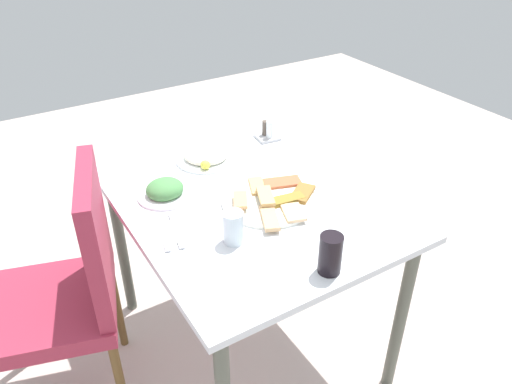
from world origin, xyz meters
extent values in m
plane|color=#BDACA3|center=(0.00, 0.00, 0.00)|extent=(6.00, 6.00, 0.00)
cube|color=silver|center=(0.00, 0.00, 0.72)|extent=(1.03, 0.83, 0.02)
cylinder|color=#505449|center=(-0.46, -0.35, 0.35)|extent=(0.04, 0.04, 0.70)
cylinder|color=#505449|center=(0.46, -0.35, 0.35)|extent=(0.04, 0.04, 0.70)
cylinder|color=#505449|center=(0.46, 0.35, 0.35)|extent=(0.04, 0.04, 0.70)
cube|color=#99293F|center=(0.14, 0.69, 0.44)|extent=(0.52, 0.52, 0.06)
cube|color=#99293F|center=(0.09, 0.51, 0.70)|extent=(0.40, 0.16, 0.46)
cylinder|color=brown|center=(0.38, 0.82, 0.21)|extent=(0.03, 0.03, 0.41)
cylinder|color=brown|center=(0.27, 0.46, 0.21)|extent=(0.03, 0.03, 0.41)
cylinder|color=white|center=(-0.06, -0.05, 0.74)|extent=(0.32, 0.32, 0.01)
cube|color=tan|center=(-0.07, -0.03, 0.76)|extent=(0.12, 0.09, 0.01)
cube|color=#C5603D|center=(0.00, -0.14, 0.75)|extent=(0.11, 0.15, 0.01)
cube|color=tan|center=(-0.16, 0.02, 0.75)|extent=(0.14, 0.10, 0.01)
cube|color=tan|center=(0.03, -0.05, 0.75)|extent=(0.12, 0.09, 0.01)
cube|color=olive|center=(-0.10, -0.16, 0.75)|extent=(0.12, 0.13, 0.01)
cube|color=olive|center=(-0.11, -0.09, 0.75)|extent=(0.06, 0.13, 0.01)
cube|color=#E2A468|center=(-0.04, 0.05, 0.76)|extent=(0.11, 0.09, 0.01)
cube|color=#EBBE8D|center=(-0.18, -0.07, 0.75)|extent=(0.12, 0.09, 0.01)
cylinder|color=white|center=(0.32, 0.00, 0.73)|extent=(0.24, 0.24, 0.01)
ellipsoid|color=white|center=(0.32, 0.00, 0.75)|extent=(0.24, 0.24, 0.05)
sphere|color=#EDE448|center=(0.24, 0.04, 0.76)|extent=(0.04, 0.04, 0.04)
cylinder|color=white|center=(0.16, 0.24, 0.73)|extent=(0.19, 0.19, 0.01)
ellipsoid|color=#4A8749|center=(0.16, 0.24, 0.76)|extent=(0.14, 0.15, 0.07)
sphere|color=yellow|center=(0.21, 0.26, 0.75)|extent=(0.03, 0.03, 0.03)
cylinder|color=black|center=(-0.45, 0.00, 0.79)|extent=(0.07, 0.07, 0.12)
cylinder|color=silver|center=(-0.19, 0.16, 0.78)|extent=(0.07, 0.07, 0.10)
cube|color=white|center=(-0.05, 0.31, 0.73)|extent=(0.14, 0.14, 0.00)
cube|color=silver|center=(-0.05, 0.29, 0.74)|extent=(0.19, 0.06, 0.00)
cube|color=silver|center=(-0.05, 0.33, 0.74)|extent=(0.18, 0.07, 0.00)
cube|color=#B2B2B7|center=(0.36, -0.31, 0.74)|extent=(0.10, 0.10, 0.01)
cylinder|color=white|center=(0.34, -0.31, 0.78)|extent=(0.03, 0.03, 0.07)
cylinder|color=brown|center=(0.37, -0.31, 0.77)|extent=(0.03, 0.03, 0.06)
camera|label=1|loc=(-1.26, 0.74, 1.67)|focal=35.04mm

